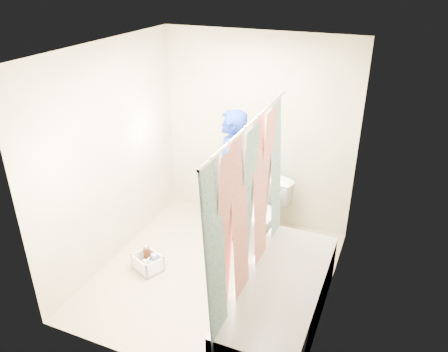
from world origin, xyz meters
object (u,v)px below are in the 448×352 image
at_px(bathtub, 280,301).
at_px(cleaning_caddy, 148,264).
at_px(toilet, 262,213).
at_px(plumber, 230,176).

relative_size(bathtub, cleaning_caddy, 4.69).
height_order(toilet, plumber, plumber).
xyz_separation_m(toilet, plumber, (-0.41, -0.03, 0.44)).
xyz_separation_m(bathtub, toilet, (-0.59, 1.24, 0.10)).
relative_size(toilet, cleaning_caddy, 2.00).
distance_m(bathtub, plumber, 1.66).
distance_m(bathtub, cleaning_caddy, 1.58).
bearing_deg(plumber, toilet, 84.63).
bearing_deg(toilet, plumber, -158.60).
xyz_separation_m(plumber, cleaning_caddy, (-0.56, -1.01, -0.72)).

